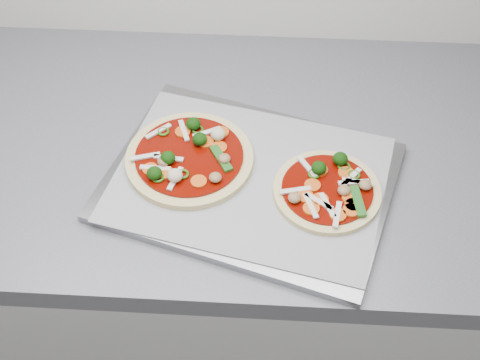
{
  "coord_description": "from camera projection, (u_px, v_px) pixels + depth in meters",
  "views": [
    {
      "loc": [
        0.68,
        0.53,
        1.7
      ],
      "look_at": [
        0.64,
        1.2,
        0.93
      ],
      "focal_mm": 50.0,
      "sensor_mm": 36.0,
      "label": 1
    }
  ],
  "objects": [
    {
      "name": "baking_tray",
      "position": [
        250.0,
        182.0,
        1.05
      ],
      "size": [
        0.51,
        0.43,
        0.01
      ],
      "primitive_type": "cube",
      "rotation": [
        0.0,
        0.0,
        -0.3
      ],
      "color": "gray",
      "rests_on": "countertop"
    },
    {
      "name": "parchment",
      "position": [
        250.0,
        178.0,
        1.04
      ],
      "size": [
        0.47,
        0.39,
        0.0
      ],
      "primitive_type": "cube",
      "rotation": [
        0.0,
        0.0,
        -0.23
      ],
      "color": "#949499",
      "rests_on": "baking_tray"
    },
    {
      "name": "pizza_right",
      "position": [
        328.0,
        189.0,
        1.02
      ],
      "size": [
        0.22,
        0.22,
        0.03
      ],
      "rotation": [
        0.0,
        0.0,
        -0.4
      ],
      "color": "#E9D484",
      "rests_on": "parchment"
    },
    {
      "name": "pizza_left",
      "position": [
        189.0,
        157.0,
        1.06
      ],
      "size": [
        0.22,
        0.22,
        0.03
      ],
      "rotation": [
        0.0,
        0.0,
        0.07
      ],
      "color": "#E9D484",
      "rests_on": "parchment"
    }
  ]
}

